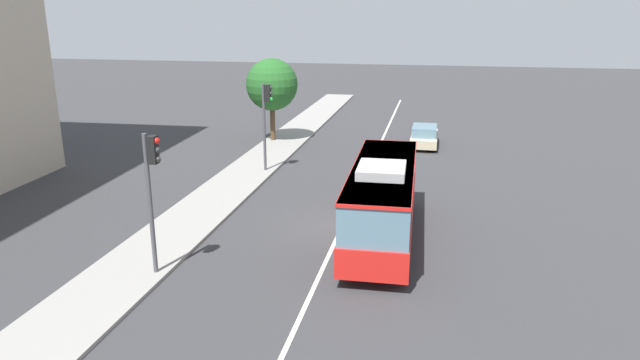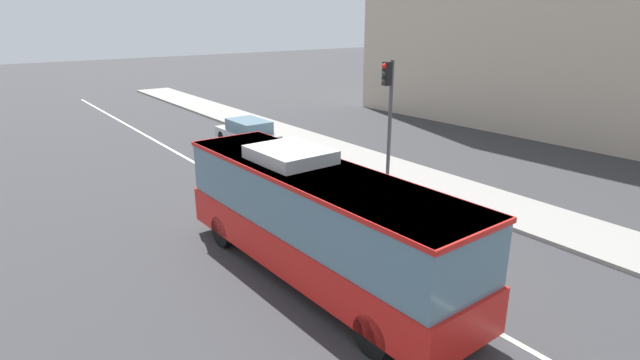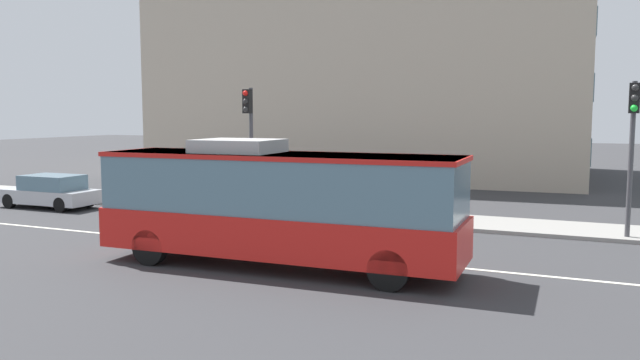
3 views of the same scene
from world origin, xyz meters
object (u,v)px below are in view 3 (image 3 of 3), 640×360
(sedan_silver, at_px, (50,192))
(traffic_light_near_corner, at_px, (633,132))
(traffic_light_mid_block, at_px, (249,128))
(transit_bus, at_px, (278,201))

(sedan_silver, bearing_deg, traffic_light_near_corner, -175.45)
(traffic_light_near_corner, bearing_deg, traffic_light_mid_block, -88.56)
(transit_bus, xyz_separation_m, sedan_silver, (-14.22, 5.64, -1.09))
(traffic_light_near_corner, bearing_deg, sedan_silver, -84.32)
(traffic_light_near_corner, relative_size, traffic_light_mid_block, 1.00)
(sedan_silver, bearing_deg, traffic_light_mid_block, -169.06)
(transit_bus, distance_m, traffic_light_mid_block, 9.19)
(traffic_light_near_corner, xyz_separation_m, traffic_light_mid_block, (-14.01, -0.13, 0.00))
(sedan_silver, height_order, traffic_light_near_corner, traffic_light_near_corner)
(sedan_silver, bearing_deg, transit_bus, 158.13)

